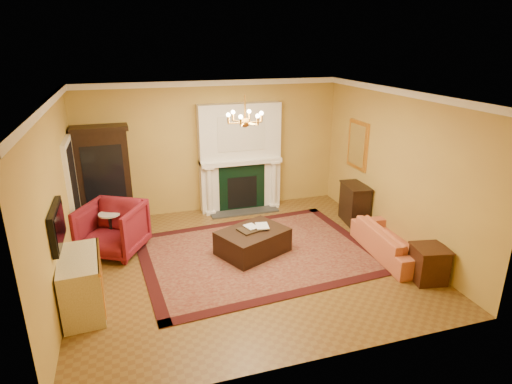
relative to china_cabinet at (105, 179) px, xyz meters
name	(u,v)px	position (x,y,z in m)	size (l,w,h in m)	color
floor	(246,261)	(2.40, -2.49, -1.05)	(6.00, 5.50, 0.02)	brown
ceiling	(245,94)	(2.40, -2.49, 1.97)	(6.00, 5.50, 0.02)	white
wall_back	(213,147)	(2.40, 0.27, 0.46)	(6.00, 0.02, 3.00)	#AF883F
wall_front	(312,256)	(2.40, -5.25, 0.46)	(6.00, 0.02, 3.00)	#AF883F
wall_left	(56,202)	(-0.61, -2.49, 0.46)	(0.02, 5.50, 3.00)	#AF883F
wall_right	(396,169)	(5.41, -2.49, 0.46)	(0.02, 5.50, 3.00)	#AF883F
fireplace	(240,160)	(3.00, 0.08, 0.15)	(1.90, 0.70, 2.50)	white
crown_molding	(230,92)	(2.40, -1.53, 1.90)	(6.00, 5.50, 0.12)	white
doorway	(74,194)	(-0.55, -0.79, 0.00)	(0.08, 1.05, 2.10)	white
tv_panel	(57,226)	(-0.55, -3.09, 0.31)	(0.09, 0.95, 0.58)	black
gilt_mirror	(358,145)	(5.37, -1.09, 0.61)	(0.06, 0.76, 1.05)	gold
chandelier	(245,119)	(2.40, -2.49, 1.57)	(0.63, 0.55, 0.53)	#BA8233
oriental_rug	(258,253)	(2.69, -2.29, -1.03)	(4.26, 3.20, 0.02)	#4A100F
china_cabinet	(105,179)	(0.00, 0.00, 0.00)	(1.04, 0.47, 2.08)	black
wingback_armchair	(112,227)	(0.10, -1.43, -0.50)	(1.04, 0.98, 1.07)	maroon
pedestal_table	(111,228)	(0.06, -1.21, -0.62)	(0.40, 0.40, 0.72)	black
commode	(82,284)	(-0.33, -3.21, -0.60)	(0.55, 1.17, 0.87)	beige
coral_sofa	(392,237)	(5.05, -3.08, -0.67)	(1.89, 0.55, 0.74)	#C9683F
end_table	(429,265)	(5.12, -4.04, -0.75)	(0.50, 0.50, 0.58)	#361A0E
console_table	(354,204)	(5.18, -1.47, -0.63)	(0.43, 0.75, 0.83)	black
leather_ottoman	(253,241)	(2.60, -2.24, -0.80)	(1.22, 0.89, 0.45)	black
ottoman_tray	(251,229)	(2.57, -2.21, -0.56)	(0.44, 0.34, 0.03)	black
book_a	(246,222)	(2.50, -2.19, -0.41)	(0.20, 0.03, 0.27)	gray
book_b	(256,219)	(2.69, -2.17, -0.38)	(0.23, 0.02, 0.32)	gray
topiary_left	(215,151)	(2.41, 0.04, 0.43)	(0.16, 0.16, 0.43)	gray
topiary_right	(263,148)	(3.55, 0.04, 0.41)	(0.15, 0.15, 0.40)	gray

